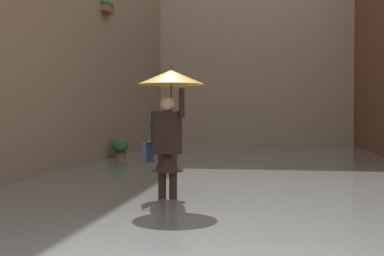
{
  "coord_description": "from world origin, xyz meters",
  "views": [
    {
      "loc": [
        -0.7,
        2.94,
        1.45
      ],
      "look_at": [
        0.34,
        -3.68,
        1.27
      ],
      "focal_mm": 47.32,
      "sensor_mm": 36.0,
      "label": 1
    }
  ],
  "objects": [
    {
      "name": "potted_plant_mid_right",
      "position": [
        3.71,
        -11.46,
        0.44
      ],
      "size": [
        0.51,
        0.51,
        0.78
      ],
      "color": "brown",
      "rests_on": "ground_plane"
    },
    {
      "name": "person_wading",
      "position": [
        0.81,
        -4.51,
        1.53
      ],
      "size": [
        1.02,
        1.02,
        2.19
      ],
      "color": "#2D2319",
      "rests_on": "ground_plane"
    },
    {
      "name": "building_facade_far",
      "position": [
        0.0,
        -19.39,
        5.43
      ],
      "size": [
        11.68,
        1.8,
        10.86
      ],
      "primitive_type": "cube",
      "color": "tan",
      "rests_on": "ground_plane"
    },
    {
      "name": "ground_plane",
      "position": [
        0.0,
        -9.24,
        0.0
      ],
      "size": [
        60.0,
        60.0,
        0.0
      ],
      "primitive_type": "plane",
      "color": "slate"
    },
    {
      "name": "flood_water",
      "position": [
        0.0,
        -9.24,
        0.09
      ],
      "size": [
        8.88,
        24.49,
        0.19
      ],
      "primitive_type": "cube",
      "color": "slate",
      "rests_on": "ground_plane"
    }
  ]
}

